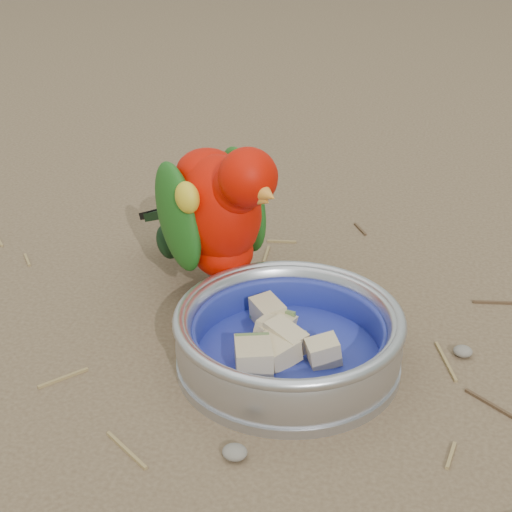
# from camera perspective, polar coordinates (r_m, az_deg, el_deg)

# --- Properties ---
(ground) EXTENTS (60.00, 60.00, 0.00)m
(ground) POSITION_cam_1_polar(r_m,az_deg,el_deg) (0.77, -2.36, -9.73)
(ground) COLOR brown
(food_bowl) EXTENTS (0.22, 0.22, 0.02)m
(food_bowl) POSITION_cam_1_polar(r_m,az_deg,el_deg) (0.79, 2.35, -7.50)
(food_bowl) COLOR #B2B2BA
(food_bowl) RESTS_ON ground
(bowl_wall) EXTENTS (0.22, 0.22, 0.04)m
(bowl_wall) POSITION_cam_1_polar(r_m,az_deg,el_deg) (0.78, 2.40, -5.69)
(bowl_wall) COLOR #B2B2BA
(bowl_wall) RESTS_ON food_bowl
(fruit_wedges) EXTENTS (0.13, 0.13, 0.03)m
(fruit_wedges) POSITION_cam_1_polar(r_m,az_deg,el_deg) (0.78, 2.39, -6.12)
(fruit_wedges) COLOR tan
(fruit_wedges) RESTS_ON food_bowl
(lory_parrot) EXTENTS (0.25, 0.25, 0.19)m
(lory_parrot) POSITION_cam_1_polar(r_m,az_deg,el_deg) (0.86, -2.73, 2.40)
(lory_parrot) COLOR #BD0C00
(lory_parrot) RESTS_ON ground
(ground_debris) EXTENTS (0.90, 0.80, 0.01)m
(ground_debris) POSITION_cam_1_polar(r_m,az_deg,el_deg) (0.82, -4.81, -6.96)
(ground_debris) COLOR olive
(ground_debris) RESTS_ON ground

